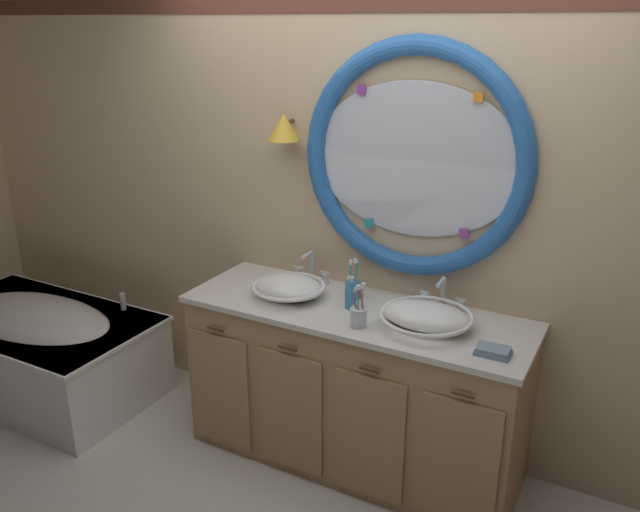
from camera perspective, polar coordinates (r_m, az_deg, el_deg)
name	(u,v)px	position (r m, az deg, el deg)	size (l,w,h in m)	color
ground_plane	(320,481)	(3.54, -0.01, -19.18)	(14.00, 14.00, 0.00)	silver
back_wall_assembly	(377,206)	(3.39, 5.05, 4.43)	(6.40, 0.26, 2.60)	#D6B78E
vanity_counter	(354,386)	(3.45, 3.04, -11.36)	(1.77, 0.62, 0.89)	tan
bathtub	(39,345)	(4.49, -23.53, -7.22)	(1.50, 0.85, 0.62)	white
sink_basin_left	(289,287)	(3.36, -2.77, -2.71)	(0.39, 0.39, 0.11)	white
sink_basin_right	(426,316)	(3.07, 9.34, -5.24)	(0.44, 0.44, 0.11)	white
faucet_set_left	(311,270)	(3.55, -0.80, -1.24)	(0.22, 0.13, 0.18)	silver
faucet_set_right	(442,297)	(3.28, 10.74, -3.54)	(0.24, 0.12, 0.17)	silver
toothbrush_holder_left	(353,288)	(3.36, 2.95, -2.86)	(0.09, 0.09, 0.22)	slate
toothbrush_holder_right	(359,315)	(3.04, 3.43, -5.24)	(0.08, 0.08, 0.22)	silver
soap_dispenser	(351,294)	(3.22, 2.71, -3.33)	(0.06, 0.06, 0.18)	#388EBC
folded_hand_towel	(493,351)	(2.91, 15.01, -8.10)	(0.15, 0.10, 0.03)	#7593A8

